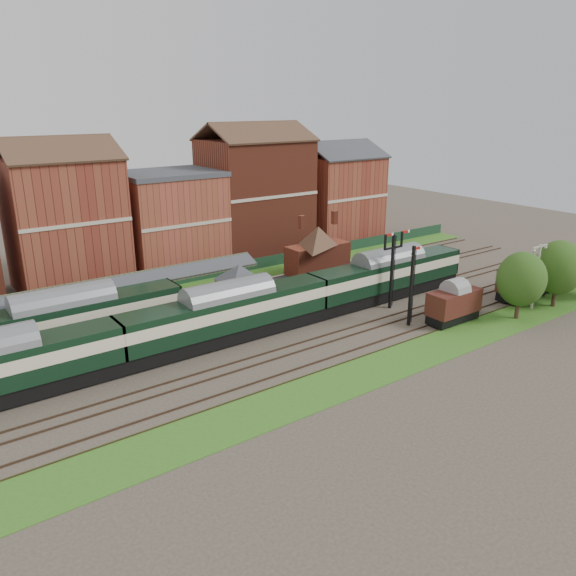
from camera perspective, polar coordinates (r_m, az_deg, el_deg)
ground at (r=55.02m, az=-0.38°, el=-3.87°), size 160.00×160.00×0.00m
grass_back at (r=67.87m, az=-8.27°, el=0.34°), size 90.00×4.50×0.06m
grass_front at (r=46.64m, az=8.33°, el=-8.32°), size 90.00×5.00×0.06m
fence at (r=69.36m, az=-9.08°, el=1.32°), size 90.00×0.12×1.50m
platform at (r=60.31m, az=-9.68°, el=-1.59°), size 55.00×3.40×1.00m
signal_box at (r=54.91m, az=-4.91°, el=-0.43°), size 5.40×5.40×6.00m
brick_hut at (r=59.83m, az=1.70°, el=-0.78°), size 3.20×2.64×2.94m
station_building at (r=68.08m, az=3.06°, el=4.01°), size 8.10×8.10×5.90m
canopy at (r=56.82m, az=-15.30°, el=1.10°), size 26.00×3.89×4.08m
semaphore_bracket at (r=59.26m, az=10.55°, el=2.20°), size 3.60×0.25×8.18m
semaphore_siding at (r=55.08m, az=12.43°, el=0.32°), size 1.23×0.25×8.00m
yard_lamp at (r=63.67m, az=23.93°, el=1.43°), size 2.60×0.22×7.00m
town_backdrop at (r=73.95m, az=-11.95°, el=7.22°), size 69.00×10.00×16.00m
dmu_train at (r=50.92m, az=-6.06°, el=-2.57°), size 60.92×3.20×4.68m
platform_railcar at (r=52.37m, az=-21.66°, el=-3.17°), size 20.67×3.25×4.76m
goods_van_a at (r=57.61m, az=16.49°, el=-1.51°), size 5.69×2.47×3.45m
goods_van_b at (r=67.00m, az=22.78°, el=0.72°), size 6.25×2.71×3.79m
goods_van_c at (r=72.54m, az=25.48°, el=1.45°), size 5.55×2.41×3.37m
tree_near at (r=65.26m, az=25.81°, el=1.89°), size 5.01×5.01×7.25m
tree_far at (r=60.01m, az=22.63°, el=0.84°), size 4.76×4.76×6.95m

